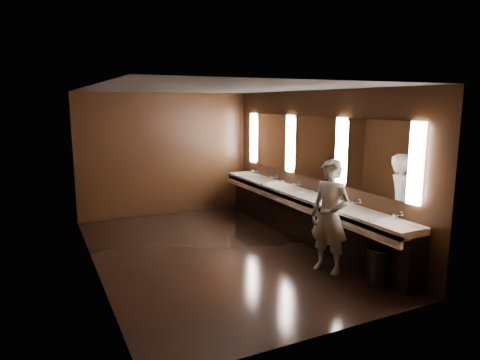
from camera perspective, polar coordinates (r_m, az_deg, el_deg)
name	(u,v)px	position (r m, az deg, el deg)	size (l,w,h in m)	color
floor	(217,252)	(7.57, -3.09, -9.63)	(6.00, 6.00, 0.00)	black
ceiling	(215,89)	(7.12, -3.31, 12.08)	(4.00, 6.00, 0.02)	#2D2D2B
wall_back	(166,154)	(10.02, -9.88, 3.40)	(4.00, 0.02, 2.80)	black
wall_front	(326,215)	(4.65, 11.33, -4.57)	(4.00, 0.02, 2.80)	black
wall_left	(92,183)	(6.71, -19.15, -0.38)	(0.02, 6.00, 2.80)	black
wall_right	(314,166)	(8.18, 9.83, 1.88)	(0.02, 6.00, 2.80)	black
sink_counter	(303,213)	(8.25, 8.46, -4.43)	(0.55, 5.40, 1.01)	black
mirror_band	(314,147)	(8.13, 9.79, 4.31)	(0.06, 5.03, 1.15)	#FBE1D1
person	(330,216)	(6.65, 11.89, -4.76)	(0.64, 0.42, 1.75)	#7D98BA
trash_bin	(379,266)	(6.54, 18.06, -10.91)	(0.34, 0.34, 0.54)	black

